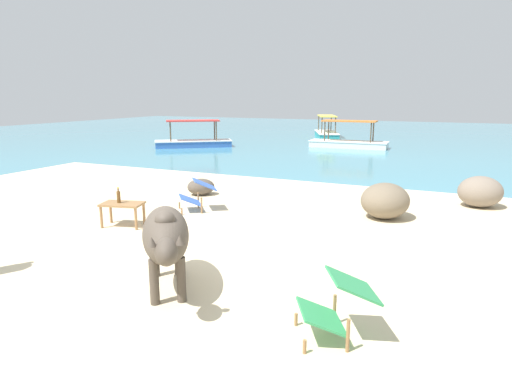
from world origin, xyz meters
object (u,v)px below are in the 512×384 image
deck_chair_far (337,302)px  boat_white (348,142)px  cow (166,236)px  boat_teal (326,133)px  deck_chair_near (197,193)px  bottle (119,197)px  low_bench_table (122,207)px  boat_blue (193,141)px

deck_chair_far → boat_white: size_ratio=0.25×
cow → deck_chair_far: (2.21, -0.23, -0.33)m
boat_white → boat_teal: (-2.39, 4.83, 0.00)m
deck_chair_near → bottle: bearing=25.8°
cow → boat_teal: (-3.78, 21.44, -0.47)m
deck_chair_near → boat_white: boat_white is taller
deck_chair_near → boat_teal: bearing=-122.6°
low_bench_table → boat_teal: boat_teal is taller
deck_chair_near → low_bench_table: bearing=27.6°
deck_chair_near → boat_white: (0.34, 13.11, -0.13)m
bottle → deck_chair_far: (4.67, -2.17, -0.18)m
deck_chair_near → deck_chair_far: 5.43m
deck_chair_near → deck_chair_far: size_ratio=1.00×
boat_teal → deck_chair_far: bearing=174.3°
cow → boat_white: 16.68m
bottle → boat_white: (1.07, 14.68, -0.32)m
boat_teal → boat_blue: bearing=127.9°
cow → boat_blue: (-8.33, 13.85, -0.47)m
boat_blue → deck_chair_near: bearing=86.7°
cow → bottle: cow is taller
low_bench_table → boat_blue: size_ratio=0.23×
cow → boat_white: bearing=148.4°
boat_white → boat_teal: size_ratio=0.96×
deck_chair_near → boat_white: bearing=-130.6°
boat_white → deck_chair_far: bearing=-79.3°
cow → deck_chair_near: (-1.72, 3.50, -0.33)m
low_bench_table → boat_white: boat_white is taller
bottle → deck_chair_far: bottle is taller
bottle → deck_chair_near: 1.74m
low_bench_table → deck_chair_near: deck_chair_near is taller
cow → boat_teal: size_ratio=0.46×
boat_blue → bottle: bearing=80.4°
bottle → cow: bearing=-38.2°
bottle → boat_white: 14.72m
bottle → boat_teal: bearing=93.9°
bottle → deck_chair_far: 5.15m
boat_white → cow: bearing=-86.6°
bottle → low_bench_table: bearing=9.3°
bottle → deck_chair_near: (0.73, 1.57, -0.18)m
boat_blue → cow: bearing=85.2°
low_bench_table → boat_blue: bearing=101.7°
cow → deck_chair_far: bearing=47.6°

